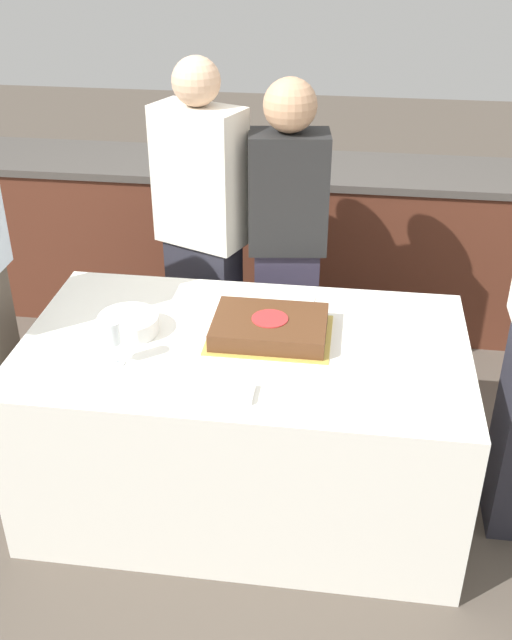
# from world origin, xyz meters

# --- Properties ---
(ground_plane) EXTENTS (14.00, 14.00, 0.00)m
(ground_plane) POSITION_xyz_m (0.00, 0.00, 0.00)
(ground_plane) COLOR brown
(back_counter) EXTENTS (4.40, 0.58, 0.92)m
(back_counter) POSITION_xyz_m (0.00, 1.56, 0.46)
(back_counter) COLOR #5B2D1E
(back_counter) RESTS_ON ground_plane
(dining_table) EXTENTS (1.69, 0.98, 0.75)m
(dining_table) POSITION_xyz_m (0.00, 0.00, 0.37)
(dining_table) COLOR white
(dining_table) RESTS_ON ground_plane
(cake) EXTENTS (0.47, 0.35, 0.08)m
(cake) POSITION_xyz_m (0.09, 0.06, 0.78)
(cake) COLOR gold
(cake) RESTS_ON dining_table
(plate_stack) EXTENTS (0.23, 0.23, 0.07)m
(plate_stack) POSITION_xyz_m (-0.45, 0.02, 0.78)
(plate_stack) COLOR white
(plate_stack) RESTS_ON dining_table
(wine_glass) EXTENTS (0.07, 0.07, 0.17)m
(wine_glass) POSITION_xyz_m (-0.44, -0.20, 0.87)
(wine_glass) COLOR white
(wine_glass) RESTS_ON dining_table
(side_plate_near_cake) EXTENTS (0.17, 0.17, 0.00)m
(side_plate_near_cake) POSITION_xyz_m (0.16, 0.37, 0.75)
(side_plate_near_cake) COLOR white
(side_plate_near_cake) RESTS_ON dining_table
(utensil_pile) EXTENTS (0.17, 0.10, 0.02)m
(utensil_pile) POSITION_xyz_m (-0.00, -0.34, 0.76)
(utensil_pile) COLOR white
(utensil_pile) RESTS_ON dining_table
(person_cutting_cake) EXTENTS (0.37, 0.24, 1.57)m
(person_cutting_cake) POSITION_xyz_m (0.09, 0.71, 0.83)
(person_cutting_cake) COLOR #383347
(person_cutting_cake) RESTS_ON ground_plane
(person_standing_back) EXTENTS (0.44, 0.34, 1.64)m
(person_standing_back) POSITION_xyz_m (-0.30, 0.71, 0.85)
(person_standing_back) COLOR #282833
(person_standing_back) RESTS_ON ground_plane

